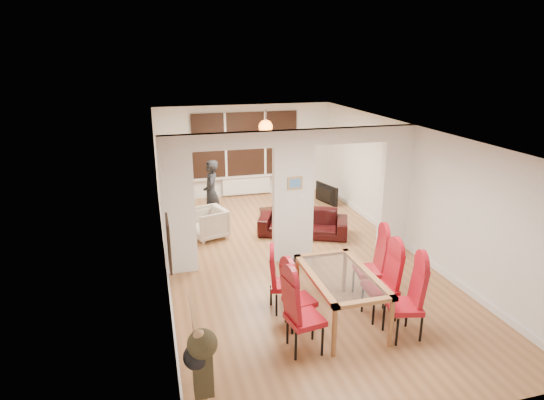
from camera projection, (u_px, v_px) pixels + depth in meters
name	position (u px, v px, depth m)	size (l,w,h in m)	color
floor	(292.00, 258.00, 9.21)	(5.00, 9.00, 0.01)	#97643D
room_walls	(293.00, 197.00, 8.81)	(5.00, 9.00, 2.60)	silver
divider_wall	(293.00, 197.00, 8.81)	(5.00, 0.18, 2.60)	white
bay_window_blinds	(245.00, 144.00, 12.82)	(3.00, 0.08, 1.80)	black
radiator	(246.00, 185.00, 13.16)	(1.40, 0.08, 0.50)	white
pendant_light	(266.00, 127.00, 11.65)	(0.36, 0.36, 0.36)	orange
stair_newel	(196.00, 346.00, 5.54)	(0.40, 1.20, 1.10)	#A7774C
wall_poster	(169.00, 243.00, 5.90)	(0.04, 0.52, 0.67)	gray
pillar_photo	(295.00, 183.00, 8.63)	(0.30, 0.03, 0.25)	#4C8CD8
dining_table	(340.00, 297.00, 6.94)	(0.95, 1.69, 0.79)	#935E36
dining_chair_la	(305.00, 313.00, 6.19)	(0.46, 0.46, 1.15)	maroon
dining_chair_lb	(300.00, 296.00, 6.75)	(0.41, 0.41, 1.02)	maroon
dining_chair_lc	(284.00, 281.00, 7.21)	(0.41, 0.41, 1.02)	maroon
dining_chair_ra	(404.00, 301.00, 6.49)	(0.46, 0.46, 1.16)	maroon
dining_chair_rb	(380.00, 284.00, 6.99)	(0.46, 0.46, 1.15)	maroon
dining_chair_rc	(370.00, 266.00, 7.56)	(0.46, 0.46, 1.15)	maroon
sofa	(303.00, 222.00, 10.32)	(1.99, 0.78, 0.58)	black
armchair	(208.00, 223.00, 10.13)	(0.74, 0.72, 0.68)	#C0B3A2
person	(211.00, 193.00, 10.79)	(0.38, 0.57, 1.58)	black
television	(324.00, 194.00, 12.43)	(0.12, 0.94, 0.54)	black
coffee_table	(279.00, 213.00, 11.49)	(0.90, 0.45, 0.21)	black
bottle	(281.00, 204.00, 11.38)	(0.08, 0.08, 0.30)	#143F19
bowl	(285.00, 209.00, 11.39)	(0.23, 0.23, 0.06)	black
shoes	(290.00, 265.00, 8.78)	(0.25, 0.27, 0.10)	black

